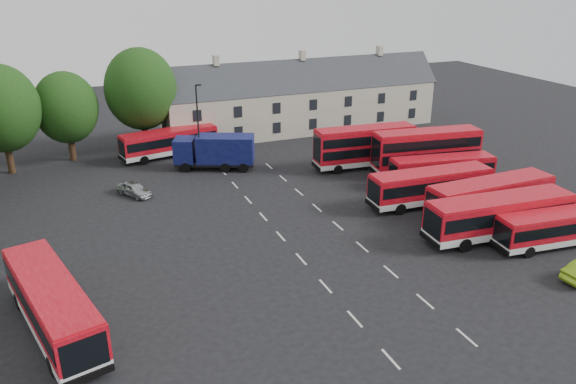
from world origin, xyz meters
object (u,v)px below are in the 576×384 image
Objects in this scene: bus_west at (52,302)px; lamppost at (198,125)px; silver_car at (134,189)px; bus_dd_south at (426,149)px; box_truck at (216,150)px; bus_row_a at (558,226)px.

lamppost reaches higher than bus_west.
bus_west is 3.16× the size of silver_car.
box_truck is at bearing 162.18° from bus_dd_south.
lamppost is (7.38, 4.59, 4.10)m from silver_car.
bus_dd_south is at bearing 94.25° from bus_row_a.
lamppost reaches higher than box_truck.
lamppost is at bearing 0.30° from silver_car.
bus_west is 28.78m from box_truck.
silver_car is at bearing 146.97° from bus_row_a.
bus_row_a is 0.88× the size of bus_dd_south.
silver_car is (-8.96, -4.35, -1.35)m from box_truck.
box_truck reaches higher than bus_row_a.
bus_dd_south reaches higher than box_truck.
box_truck is 2.25× the size of silver_car.
lamppost is at bearing 163.35° from bus_dd_south.
bus_row_a is at bearing -31.14° from box_truck.
bus_dd_south is 1.32× the size of box_truck.
bus_west is at bearing -121.08° from lamppost.
bus_west reaches higher than silver_car.
bus_west is 1.41× the size of box_truck.
bus_dd_south is 2.97× the size of silver_car.
bus_west is (-34.96, 2.77, 0.32)m from bus_row_a.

